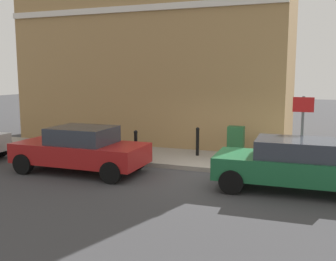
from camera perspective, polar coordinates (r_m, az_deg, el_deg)
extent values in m
plane|color=#38383A|center=(11.97, 5.65, -6.73)|extent=(80.00, 80.00, 0.00)
cube|color=gray|center=(16.09, -13.67, -2.76)|extent=(2.72, 30.00, 0.15)
cube|color=#9E7A4C|center=(18.87, -0.78, 12.45)|extent=(6.29, 11.80, 8.92)
cube|color=silver|center=(16.10, -5.11, 17.39)|extent=(0.12, 11.80, 0.24)
cube|color=#195933|center=(10.87, 18.26, -5.29)|extent=(1.83, 4.29, 0.60)
cube|color=#2D333D|center=(10.77, 18.13, -2.54)|extent=(1.56, 2.03, 0.50)
cylinder|color=black|center=(10.30, 9.27, -7.45)|extent=(0.24, 0.65, 0.64)
cylinder|color=black|center=(11.84, 10.61, -5.40)|extent=(0.24, 0.65, 0.64)
cube|color=maroon|center=(12.62, -12.71, -3.18)|extent=(1.81, 4.19, 0.61)
cube|color=#2D333D|center=(12.47, -12.41, -0.71)|extent=(1.58, 1.88, 0.54)
cylinder|color=black|center=(12.94, -20.48, -4.62)|extent=(0.22, 0.64, 0.64)
cylinder|color=black|center=(14.23, -16.06, -3.28)|extent=(0.22, 0.64, 0.64)
cylinder|color=black|center=(11.21, -8.35, -6.12)|extent=(0.22, 0.64, 0.64)
cylinder|color=black|center=(12.67, -4.70, -4.38)|extent=(0.22, 0.64, 0.64)
cube|color=#1E4C28|center=(13.72, 9.90, -1.78)|extent=(0.40, 0.55, 1.15)
cube|color=#333333|center=(13.82, 9.84, -3.96)|extent=(0.46, 0.61, 0.08)
cylinder|color=black|center=(14.15, 4.35, -1.78)|extent=(0.12, 0.12, 0.95)
sphere|color=black|center=(14.08, 4.37, 0.21)|extent=(0.14, 0.14, 0.14)
cylinder|color=black|center=(13.42, -4.74, -2.34)|extent=(0.12, 0.12, 0.95)
sphere|color=black|center=(13.34, -4.77, -0.25)|extent=(0.14, 0.14, 0.14)
cylinder|color=#59595B|center=(12.25, 19.04, -0.59)|extent=(0.08, 0.08, 2.30)
cube|color=white|center=(12.13, 19.24, 3.60)|extent=(0.03, 0.56, 0.40)
cube|color=red|center=(12.12, 19.23, 3.60)|extent=(0.01, 0.60, 0.44)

